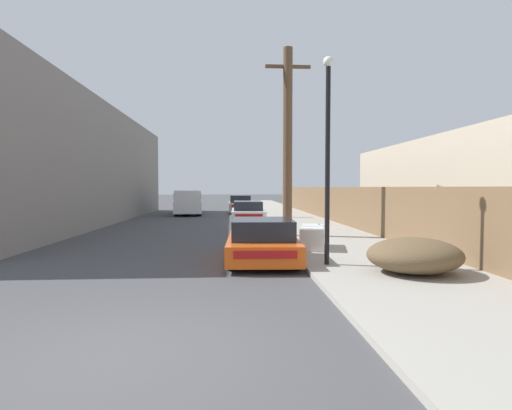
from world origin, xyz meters
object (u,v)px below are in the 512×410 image
Objects in this scene: discarded_fridge at (312,237)px; car_parked_mid at (248,213)px; parked_sports_car_red at (262,241)px; pedestrian at (287,204)px; utility_pole at (288,141)px; street_lamp at (328,146)px; pickup_truck at (188,203)px; car_parked_far at (240,205)px; brush_pile at (414,255)px.

car_parked_mid is at bearing 111.91° from discarded_fridge.
pedestrian is at bearing 81.52° from parked_sports_car_red.
parked_sports_car_red is at bearing -106.03° from utility_pole.
pedestrian is (2.77, 14.53, 0.46)m from parked_sports_car_red.
parked_sports_car_red is 0.80× the size of street_lamp.
car_parked_mid reaches higher than parked_sports_car_red.
pickup_truck is at bearing 121.27° from discarded_fridge.
car_parked_far is (-1.88, 19.08, 0.19)m from discarded_fridge.
car_parked_mid is at bearing 96.29° from street_lamp.
parked_sports_car_red is at bearing -89.77° from car_parked_mid.
brush_pile is at bearing -75.46° from utility_pole.
pedestrian is (-0.49, 16.86, 0.49)m from brush_pile.
brush_pile is (3.26, -2.32, -0.03)m from parked_sports_car_red.
street_lamp is 3.28m from brush_pile.
car_parked_far is at bearing 92.30° from car_parked_mid.
parked_sports_car_red is at bearing 144.52° from brush_pile.
utility_pole reaches higher than pickup_truck.
street_lamp is at bearing -86.46° from car_parked_far.
discarded_fridge is at bearing -80.36° from car_parked_mid.
car_parked_mid is at bearing 100.52° from utility_pole.
pedestrian reaches higher than pickup_truck.
street_lamp is (5.59, -20.20, 2.17)m from pickup_truck.
car_parked_far is at bearing -162.55° from pickup_truck.
street_lamp is at bearing -94.48° from pedestrian.
pedestrian reaches higher than discarded_fridge.
street_lamp is (-0.19, -2.72, 2.61)m from discarded_fridge.
parked_sports_car_red is 1.95× the size of brush_pile.
utility_pole is at bearing -98.07° from pedestrian.
discarded_fridge is at bearing -94.58° from pedestrian.
car_parked_mid is 2.22× the size of brush_pile.
pickup_truck is at bearing 105.48° from street_lamp.
pickup_truck is 0.80× the size of utility_pole.
parked_sports_car_red is 11.87m from car_parked_mid.
utility_pole is 1.45× the size of street_lamp.
utility_pole is at bearing 104.54° from brush_pile.
utility_pole is (1.40, 4.86, 3.37)m from parked_sports_car_red.
street_lamp is 15.92m from pedestrian.
discarded_fridge is 18.42m from pickup_truck.
pickup_truck reaches higher than brush_pile.
street_lamp reaches higher than pedestrian.
pickup_truck is at bearing 120.94° from car_parked_mid.
pedestrian is at bearing 81.93° from utility_pole.
car_parked_far is at bearing 108.58° from discarded_fridge.
street_lamp is at bearing -35.82° from parked_sports_car_red.
utility_pole is at bearing -85.26° from car_parked_far.
parked_sports_car_red reaches higher than brush_pile.
utility_pole is (1.55, -15.74, 3.25)m from car_parked_far.
discarded_fridge is 0.39× the size of car_parked_mid.
pickup_truck reaches higher than parked_sports_car_red.
car_parked_mid is 0.91× the size of street_lamp.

